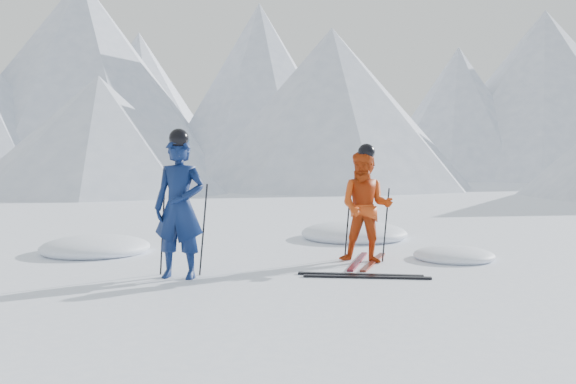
# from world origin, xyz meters

# --- Properties ---
(ground) EXTENTS (160.00, 160.00, 0.00)m
(ground) POSITION_xyz_m (0.00, 0.00, 0.00)
(ground) COLOR white
(ground) RESTS_ON ground
(mountain_range) EXTENTS (106.15, 62.94, 15.53)m
(mountain_range) POSITION_xyz_m (5.71, 35.31, 6.72)
(mountain_range) COLOR #B2BCD1
(mountain_range) RESTS_ON ground
(skier_blue) EXTENTS (0.69, 0.46, 1.89)m
(skier_blue) POSITION_xyz_m (-3.12, -0.75, 0.94)
(skier_blue) COLOR #0B1B47
(skier_blue) RESTS_ON ground
(skier_red) EXTENTS (0.90, 0.73, 1.72)m
(skier_red) POSITION_xyz_m (-0.73, 0.93, 0.86)
(skier_red) COLOR #BE3C0F
(skier_red) RESTS_ON ground
(pole_blue_left) EXTENTS (0.12, 0.09, 1.25)m
(pole_blue_left) POSITION_xyz_m (-3.42, -0.60, 0.63)
(pole_blue_left) COLOR black
(pole_blue_left) RESTS_ON ground
(pole_blue_right) EXTENTS (0.12, 0.07, 1.25)m
(pole_blue_right) POSITION_xyz_m (-2.87, -0.50, 0.63)
(pole_blue_right) COLOR black
(pole_blue_right) RESTS_ON ground
(pole_red_left) EXTENTS (0.12, 0.09, 1.14)m
(pole_red_left) POSITION_xyz_m (-1.03, 1.18, 0.57)
(pole_red_left) COLOR black
(pole_red_left) RESTS_ON ground
(pole_red_right) EXTENTS (0.12, 0.08, 1.14)m
(pole_red_right) POSITION_xyz_m (-0.43, 1.08, 0.57)
(pole_red_right) COLOR black
(pole_red_right) RESTS_ON ground
(ski_worn_left) EXTENTS (0.20, 1.70, 0.03)m
(ski_worn_left) POSITION_xyz_m (-0.85, 0.93, 0.01)
(ski_worn_left) COLOR black
(ski_worn_left) RESTS_ON ground
(ski_worn_right) EXTENTS (0.32, 1.70, 0.03)m
(ski_worn_right) POSITION_xyz_m (-0.61, 0.93, 0.01)
(ski_worn_right) COLOR black
(ski_worn_right) RESTS_ON ground
(ski_loose_a) EXTENTS (1.70, 0.16, 0.03)m
(ski_loose_a) POSITION_xyz_m (-0.75, -0.18, 0.01)
(ski_loose_a) COLOR black
(ski_loose_a) RESTS_ON ground
(ski_loose_b) EXTENTS (1.70, 0.22, 0.03)m
(ski_loose_b) POSITION_xyz_m (-0.65, -0.33, 0.01)
(ski_loose_b) COLOR black
(ski_loose_b) RESTS_ON ground
(snow_lumps) EXTENTS (9.32, 6.96, 0.47)m
(snow_lumps) POSITION_xyz_m (-1.95, 2.23, 0.00)
(snow_lumps) COLOR white
(snow_lumps) RESTS_ON ground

